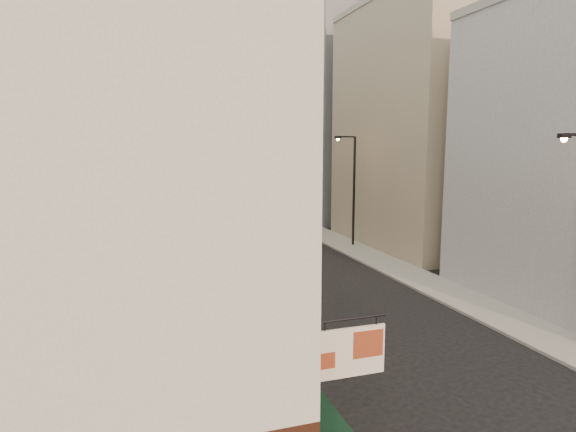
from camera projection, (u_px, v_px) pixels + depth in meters
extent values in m
cube|color=gray|center=(170.00, 215.00, 59.80)|extent=(3.00, 140.00, 0.15)
cube|color=gray|center=(270.00, 211.00, 63.77)|extent=(3.00, 140.00, 0.15)
cube|color=#582A19|center=(133.00, 359.00, 14.85)|extent=(6.00, 16.00, 4.00)
cube|color=#BBB7AB|center=(123.00, 164.00, 13.99)|extent=(6.00, 16.00, 8.00)
cube|color=gray|center=(216.00, 24.00, 14.26)|extent=(0.60, 16.00, 0.40)
cylinder|color=black|center=(334.00, 321.00, 10.04)|extent=(2.40, 0.06, 0.06)
cube|color=beige|center=(351.00, 352.00, 10.27)|extent=(1.60, 0.06, 1.10)
cube|color=maroon|center=(368.00, 343.00, 10.37)|extent=(0.70, 0.10, 0.60)
cube|color=maroon|center=(327.00, 360.00, 10.12)|extent=(0.35, 0.10, 0.35)
cube|color=black|center=(310.00, 424.00, 10.43)|extent=(1.25, 3.00, 0.52)
cube|color=#1255B6|center=(250.00, 380.00, 13.12)|extent=(0.08, 0.40, 0.50)
cube|color=black|center=(222.00, 263.00, 20.46)|extent=(0.80, 0.08, 1.50)
cube|color=black|center=(193.00, 229.00, 29.90)|extent=(0.70, 0.08, 1.30)
cube|color=tan|center=(110.00, 155.00, 29.68)|extent=(8.00, 12.00, 16.00)
cube|color=gray|center=(116.00, 130.00, 44.45)|extent=(8.00, 16.00, 20.00)
cube|color=tan|center=(120.00, 146.00, 61.61)|extent=(8.00, 18.00, 17.00)
cube|color=gray|center=(122.00, 125.00, 79.93)|extent=(8.00, 20.00, 24.00)
cube|color=tan|center=(413.00, 129.00, 40.50)|extent=(8.00, 16.00, 20.00)
cube|color=gray|center=(324.00, 109.00, 58.90)|extent=(8.00, 20.00, 26.00)
cube|color=gray|center=(296.00, 53.00, 85.36)|extent=(20.00, 22.00, 50.00)
cube|color=tan|center=(181.00, 118.00, 94.30)|extent=(14.00, 14.00, 28.00)
cube|color=tan|center=(179.00, 28.00, 91.86)|extent=(10.00, 10.00, 6.00)
cube|color=silver|center=(253.00, 97.00, 84.06)|extent=(8.00, 8.00, 34.00)
cube|color=black|center=(564.00, 136.00, 18.67)|extent=(0.57, 0.27, 0.18)
sphere|color=#FF9E3F|center=(564.00, 139.00, 18.69)|extent=(0.24, 0.24, 0.24)
cylinder|color=black|center=(354.00, 192.00, 40.68)|extent=(0.21, 0.21, 9.29)
cylinder|color=black|center=(347.00, 137.00, 39.34)|extent=(1.95, 0.92, 0.12)
cube|color=black|center=(338.00, 137.00, 38.68)|extent=(0.61, 0.43, 0.19)
sphere|color=#FF9E3F|center=(338.00, 139.00, 38.70)|extent=(0.25, 0.25, 0.25)
cylinder|color=black|center=(279.00, 180.00, 60.95)|extent=(0.19, 0.19, 8.62)
cylinder|color=black|center=(272.00, 145.00, 59.98)|extent=(1.92, 0.26, 0.11)
cube|color=black|center=(264.00, 146.00, 59.62)|extent=(0.54, 0.25, 0.17)
sphere|color=#FF9E3F|center=(264.00, 147.00, 59.64)|extent=(0.23, 0.23, 0.23)
cylinder|color=black|center=(188.00, 217.00, 41.45)|extent=(0.16, 0.16, 5.00)
imported|color=black|center=(188.00, 197.00, 41.21)|extent=(0.47, 0.47, 1.21)
sphere|color=#19E533|center=(185.00, 197.00, 41.13)|extent=(0.16, 0.16, 0.16)
cylinder|color=black|center=(315.00, 209.00, 46.74)|extent=(0.16, 0.16, 5.00)
imported|color=black|center=(315.00, 191.00, 46.50)|extent=(0.60, 0.60, 1.19)
sphere|color=#19E533|center=(317.00, 191.00, 46.57)|extent=(0.16, 0.16, 0.16)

